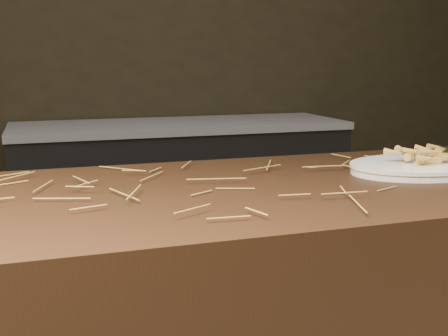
% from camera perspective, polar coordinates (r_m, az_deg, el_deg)
% --- Properties ---
extents(back_counter, '(1.82, 0.62, 0.84)m').
position_cam_1_polar(back_counter, '(3.20, -4.32, -2.80)').
color(back_counter, black).
rests_on(back_counter, ground).
extents(straw_bedding, '(1.40, 0.60, 0.02)m').
position_cam_1_polar(straw_bedding, '(1.25, 2.86, -1.42)').
color(straw_bedding, olive).
rests_on(straw_bedding, main_counter).
extents(serving_platter, '(0.39, 0.26, 0.02)m').
position_cam_1_polar(serving_platter, '(1.49, 19.55, 0.03)').
color(serving_platter, white).
rests_on(serving_platter, main_counter).
extents(roasted_veg_heap, '(0.19, 0.14, 0.04)m').
position_cam_1_polar(roasted_veg_heap, '(1.49, 19.63, 1.23)').
color(roasted_veg_heap, '#BB9139').
rests_on(roasted_veg_heap, serving_platter).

